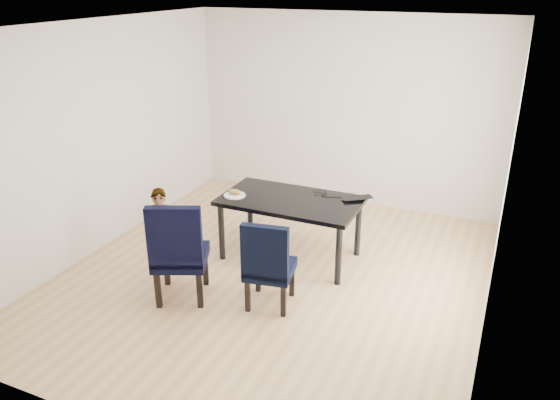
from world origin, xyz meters
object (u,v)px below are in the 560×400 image
at_px(dining_table, 290,228).
at_px(chair_left, 180,248).
at_px(chair_right, 270,262).
at_px(child, 162,230).
at_px(plate, 235,195).
at_px(laptop, 356,197).

height_order(dining_table, chair_left, chair_left).
bearing_deg(chair_right, dining_table, 91.33).
relative_size(child, plate, 3.85).
bearing_deg(dining_table, chair_left, -119.22).
distance_m(dining_table, chair_right, 1.04).
bearing_deg(chair_right, chair_left, -175.40).
distance_m(plate, laptop, 1.41).
xyz_separation_m(chair_left, plate, (0.06, 1.07, 0.20)).
distance_m(chair_left, child, 0.64).
height_order(dining_table, child, child).
height_order(chair_left, plate, chair_left).
xyz_separation_m(dining_table, laptop, (0.68, 0.34, 0.39)).
xyz_separation_m(chair_right, child, (-1.41, 0.15, 0.01)).
xyz_separation_m(dining_table, child, (-1.20, -0.86, 0.12)).
relative_size(chair_left, chair_right, 1.15).
distance_m(chair_left, plate, 1.09).
relative_size(chair_right, laptop, 2.72).
height_order(dining_table, chair_right, chair_right).
bearing_deg(dining_table, laptop, 26.23).
xyz_separation_m(chair_left, laptop, (1.38, 1.58, 0.21)).
height_order(chair_right, child, child).
bearing_deg(dining_table, chair_right, -78.49).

